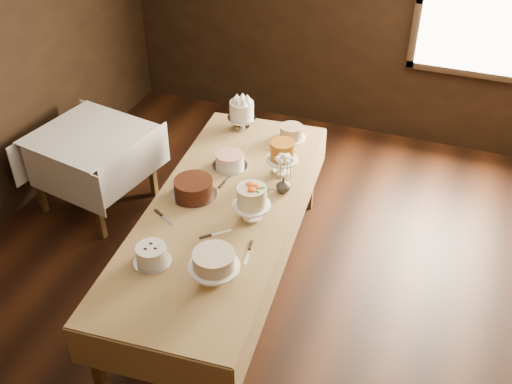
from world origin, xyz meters
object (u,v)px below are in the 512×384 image
(cake_speckled, at_px, (291,133))
(cake_caramel, at_px, (282,159))
(cake_server_a, at_px, (222,232))
(cake_server_c, at_px, (229,177))
(display_table, at_px, (222,214))
(cake_cream, at_px, (214,267))
(flower_vase, at_px, (283,185))
(cake_flowers, at_px, (252,204))
(cake_server_e, at_px, (168,221))
(cake_lattice, at_px, (230,161))
(cake_meringue, at_px, (242,116))
(cake_swirl, at_px, (152,255))
(cake_server_d, at_px, (267,190))
(cake_chocolate, at_px, (194,188))
(cake_server_b, at_px, (247,257))
(side_table, at_px, (90,142))

(cake_speckled, height_order, cake_caramel, cake_caramel)
(cake_server_a, xyz_separation_m, cake_server_c, (-0.21, 0.65, 0.00))
(display_table, height_order, cake_caramel, cake_caramel)
(cake_cream, height_order, flower_vase, cake_cream)
(cake_flowers, xyz_separation_m, cake_server_e, (-0.56, -0.25, -0.12))
(cake_lattice, distance_m, cake_server_c, 0.17)
(cake_meringue, xyz_separation_m, cake_swirl, (0.09, -1.85, -0.06))
(cake_server_d, xyz_separation_m, cake_server_e, (-0.55, -0.61, 0.00))
(cake_speckled, distance_m, cake_cream, 1.84)
(cake_chocolate, xyz_separation_m, cake_server_c, (0.16, 0.31, -0.06))
(display_table, height_order, cake_swirl, cake_swirl)
(cake_chocolate, relative_size, cake_swirl, 1.39)
(cake_meringue, relative_size, cake_swirl, 1.15)
(cake_caramel, relative_size, cake_server_e, 1.24)
(cake_chocolate, bearing_deg, cake_server_e, -97.69)
(cake_swirl, relative_size, cake_server_b, 1.08)
(cake_server_a, xyz_separation_m, flower_vase, (0.25, 0.63, 0.06))
(side_table, height_order, cake_swirl, cake_swirl)
(cake_caramel, distance_m, cake_server_b, 1.05)
(cake_chocolate, distance_m, cake_flowers, 0.53)
(display_table, xyz_separation_m, cake_server_d, (0.24, 0.32, 0.07))
(side_table, bearing_deg, cake_meringue, 20.67)
(cake_flowers, distance_m, cake_swirl, 0.82)
(cake_cream, bearing_deg, cake_server_c, 108.03)
(side_table, xyz_separation_m, cake_flowers, (1.85, -0.68, 0.27))
(cake_lattice, height_order, cake_caramel, cake_caramel)
(cake_meringue, relative_size, cake_cream, 0.87)
(cake_server_d, bearing_deg, cake_meringue, 84.36)
(cake_speckled, xyz_separation_m, cake_server_d, (0.06, -0.80, -0.05))
(cake_speckled, bearing_deg, cake_server_a, -92.86)
(cake_swirl, height_order, cake_server_e, cake_swirl)
(cake_chocolate, xyz_separation_m, cake_server_b, (0.63, -0.51, -0.06))
(cake_speckled, xyz_separation_m, cake_server_e, (-0.49, -1.41, -0.05))
(cake_speckled, relative_size, cake_lattice, 0.80)
(display_table, bearing_deg, cake_speckled, 80.65)
(cake_server_c, bearing_deg, cake_flowers, -134.46)
(cake_speckled, distance_m, cake_server_d, 0.81)
(cake_speckled, bearing_deg, cake_server_c, -110.83)
(cake_chocolate, bearing_deg, cake_server_d, 27.44)
(cake_flowers, bearing_deg, cake_meringue, 114.71)
(cake_swirl, distance_m, cake_cream, 0.46)
(cake_caramel, bearing_deg, flower_vase, -69.18)
(cake_caramel, distance_m, cake_server_e, 1.06)
(cake_server_c, height_order, cake_server_d, same)
(cake_server_d, bearing_deg, side_table, 131.42)
(cake_meringue, bearing_deg, cake_chocolate, -88.47)
(cake_cream, height_order, cake_server_c, cake_cream)
(side_table, relative_size, cake_speckled, 4.25)
(cake_lattice, bearing_deg, cake_server_e, -100.72)
(cake_server_a, bearing_deg, side_table, 108.55)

